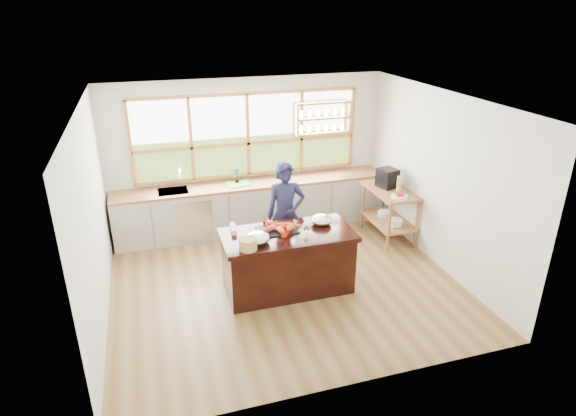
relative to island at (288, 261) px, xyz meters
name	(u,v)px	position (x,y,z in m)	size (l,w,h in m)	color
ground_plane	(284,281)	(0.00, 0.20, -0.45)	(5.00, 5.00, 0.00)	olive
room_shell	(275,160)	(0.02, 0.71, 1.30)	(5.02, 4.52, 2.71)	silver
back_counter	(253,206)	(-0.02, 2.14, 0.00)	(4.90, 0.63, 0.90)	#AAA7A1
right_shelf_unit	(390,206)	(2.19, 1.09, 0.15)	(0.62, 1.10, 0.90)	#9C5536
island	(288,261)	(0.00, 0.00, 0.00)	(1.85, 0.90, 0.90)	black
cook	(286,214)	(0.21, 0.79, 0.38)	(0.61, 0.40, 1.67)	#1B1C37
potted_plant	(236,175)	(-0.28, 2.20, 0.59)	(0.15, 0.10, 0.29)	slate
cutting_board	(239,184)	(-0.26, 2.14, 0.45)	(0.40, 0.30, 0.01)	green
espresso_machine	(387,178)	(2.19, 1.25, 0.61)	(0.29, 0.31, 0.33)	black
wine_bottle	(399,185)	(2.24, 0.94, 0.59)	(0.07, 0.07, 0.29)	#9DB954
fruit_bowl	(399,196)	(2.14, 0.72, 0.49)	(0.26, 0.26, 0.11)	white
slate_board	(277,230)	(-0.12, 0.13, 0.45)	(0.55, 0.40, 0.02)	black
lobster_pile	(279,227)	(-0.10, 0.10, 0.50)	(0.52, 0.48, 0.08)	red
mixing_bowl_left	(258,238)	(-0.47, -0.16, 0.52)	(0.34, 0.34, 0.16)	silver
mixing_bowl_right	(321,220)	(0.55, 0.15, 0.51)	(0.31, 0.31, 0.15)	silver
wine_glass	(307,229)	(0.18, -0.28, 0.61)	(0.08, 0.08, 0.22)	silver
wicker_basket	(248,244)	(-0.63, -0.31, 0.52)	(0.24, 0.24, 0.15)	#A88B43
parchment_roll	(233,229)	(-0.71, 0.29, 0.49)	(0.08, 0.08, 0.30)	silver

